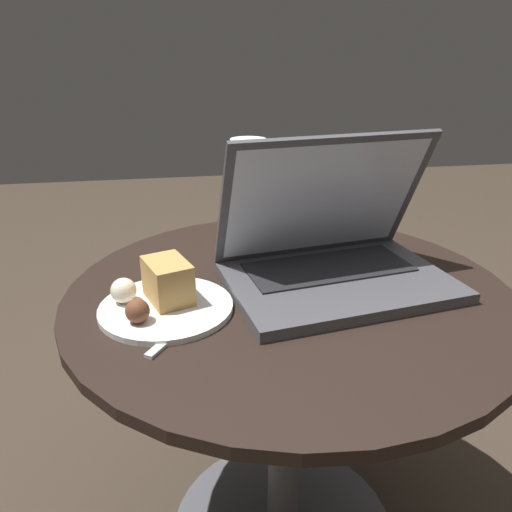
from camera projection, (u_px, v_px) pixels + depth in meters
name	position (u px, v px, depth m)	size (l,w,h in m)	color
table	(287.00, 369.00, 0.86)	(0.71, 0.71, 0.55)	#515156
laptop	(332.00, 253.00, 0.80)	(0.38, 0.29, 0.24)	#47474C
beer_glass	(249.00, 191.00, 0.95)	(0.07, 0.07, 0.20)	gold
snack_plate	(162.00, 296.00, 0.72)	(0.19, 0.19, 0.07)	white
fork	(189.00, 322.00, 0.69)	(0.11, 0.14, 0.00)	silver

